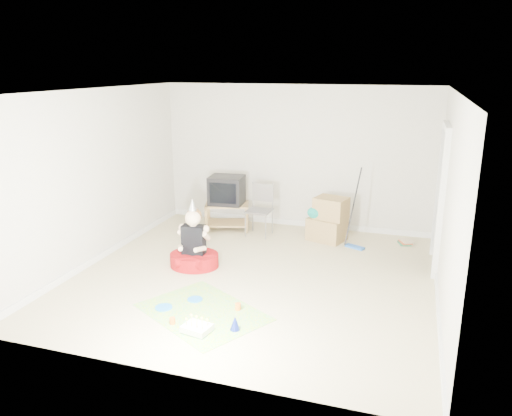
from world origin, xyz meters
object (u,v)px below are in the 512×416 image
(tv_stand, at_px, (227,214))
(birthday_cake, at_px, (197,329))
(cardboard_boxes, at_px, (328,220))
(seated_woman, at_px, (194,252))
(folding_chair, at_px, (259,211))
(crt_tv, at_px, (227,190))

(tv_stand, bearing_deg, birthday_cake, -74.49)
(cardboard_boxes, distance_m, seated_woman, 2.47)
(tv_stand, bearing_deg, cardboard_boxes, -0.94)
(folding_chair, distance_m, seated_woman, 1.76)
(seated_woman, xyz_separation_m, birthday_cake, (0.83, -1.77, -0.19))
(tv_stand, height_order, folding_chair, folding_chair)
(birthday_cake, bearing_deg, tv_stand, 105.51)
(birthday_cake, bearing_deg, cardboard_boxes, 76.18)
(crt_tv, xyz_separation_m, seated_woman, (0.16, -1.81, -0.51))
(folding_chair, distance_m, birthday_cake, 3.48)
(folding_chair, bearing_deg, crt_tv, 168.30)
(crt_tv, relative_size, birthday_cake, 1.70)
(crt_tv, distance_m, birthday_cake, 3.78)
(folding_chair, xyz_separation_m, cardboard_boxes, (1.21, 0.11, -0.08))
(seated_woman, bearing_deg, crt_tv, 95.05)
(folding_chair, distance_m, cardboard_boxes, 1.21)
(tv_stand, height_order, crt_tv, crt_tv)
(birthday_cake, bearing_deg, seated_woman, 115.23)
(crt_tv, relative_size, cardboard_boxes, 0.78)
(cardboard_boxes, relative_size, seated_woman, 0.72)
(cardboard_boxes, height_order, seated_woman, seated_woman)
(tv_stand, height_order, cardboard_boxes, cardboard_boxes)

